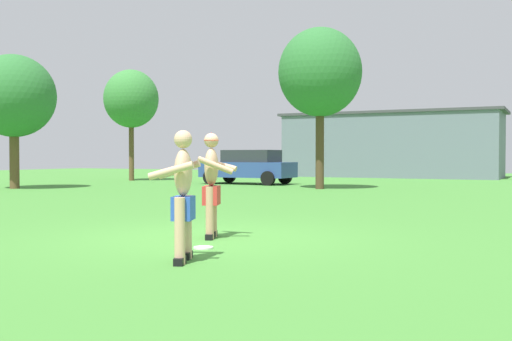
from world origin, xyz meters
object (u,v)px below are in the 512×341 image
player_in_blue (183,193)px  tree_right_field (320,73)px  frisbee (203,248)px  tree_left_field (14,96)px  car_blue_near_post (249,166)px  tree_behind_players (131,99)px  player_with_cap (212,180)px

player_in_blue → tree_right_field: 17.03m
frisbee → tree_left_field: bearing=146.6°
frisbee → car_blue_near_post: car_blue_near_post is taller
tree_behind_players → frisbee: bearing=-49.3°
frisbee → tree_behind_players: tree_behind_players is taller
tree_right_field → tree_behind_players: 12.14m
tree_behind_players → tree_right_field: bearing=-14.7°
car_blue_near_post → tree_left_field: bearing=-130.9°
car_blue_near_post → player_with_cap: bearing=-64.6°
tree_behind_players → player_with_cap: bearing=-48.5°
player_in_blue → frisbee: 1.36m
player_with_cap → tree_right_field: bearing=103.7°
player_with_cap → tree_right_field: tree_right_field is taller
player_in_blue → tree_right_field: bearing=104.6°
player_with_cap → tree_right_field: 14.95m
tree_behind_players → player_in_blue: bearing=-50.2°
player_in_blue → tree_behind_players: size_ratio=0.28×
player_in_blue → car_blue_near_post: player_in_blue is taller
player_with_cap → frisbee: player_with_cap is taller
frisbee → tree_right_field: 16.21m
player_with_cap → tree_left_field: 17.18m
player_with_cap → frisbee: (0.44, -0.98, -0.91)m
player_in_blue → tree_left_field: (-15.23, 10.86, 2.83)m
frisbee → tree_behind_players: 24.32m
player_with_cap → tree_behind_players: (-15.17, 17.16, 3.38)m
frisbee → tree_right_field: bearing=104.4°
player_in_blue → tree_left_field: tree_left_field is taller
car_blue_near_post → frisbee: bearing=-64.6°
car_blue_near_post → tree_left_field: tree_left_field is taller
car_blue_near_post → tree_right_field: bearing=-28.7°
player_in_blue → car_blue_near_post: (-8.61, 18.49, -0.03)m
player_in_blue → tree_behind_players: tree_behind_players is taller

